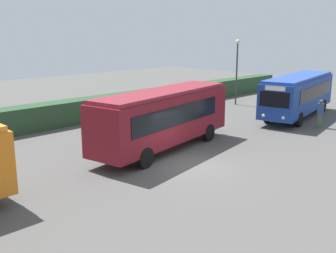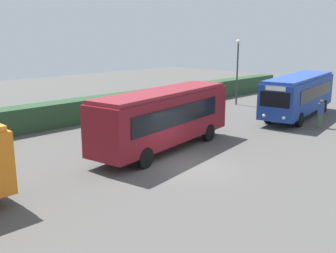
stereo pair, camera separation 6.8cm
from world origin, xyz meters
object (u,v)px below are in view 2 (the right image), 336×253
object	(u,v)px
lamppost	(238,64)
person_left	(118,121)
bus_maroon	(164,116)
bus_blue	(299,94)
person_right	(268,105)
person_center	(321,113)

from	to	relation	value
lamppost	person_left	bearing A→B (deg)	-173.19
bus_maroon	lamppost	world-z (taller)	lamppost
bus_blue	person_right	world-z (taller)	bus_blue
bus_blue	person_center	world-z (taller)	bus_blue
person_center	lamppost	world-z (taller)	lamppost
bus_blue	lamppost	distance (m)	6.86
bus_blue	person_right	distance (m)	2.38
bus_blue	person_center	bearing A→B (deg)	42.49
bus_blue	lamppost	bearing A→B (deg)	-111.59
person_left	person_right	world-z (taller)	person_left
person_left	person_center	bearing A→B (deg)	159.90
person_right	lamppost	world-z (taller)	lamppost
bus_maroon	person_center	distance (m)	11.61
person_left	lamppost	xyz separation A→B (m)	(14.50, 1.73, 2.51)
person_left	person_right	size ratio (longest dim) A/B	1.07
bus_maroon	person_center	bearing A→B (deg)	-27.99
bus_maroon	lamppost	bearing A→B (deg)	11.47
bus_maroon	person_right	bearing A→B (deg)	-6.70
person_right	lamppost	bearing A→B (deg)	27.55
bus_maroon	bus_blue	xyz separation A→B (m)	(13.05, -0.98, -0.06)
bus_blue	lamppost	size ratio (longest dim) A/B	1.83
bus_maroon	lamppost	distance (m)	15.50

